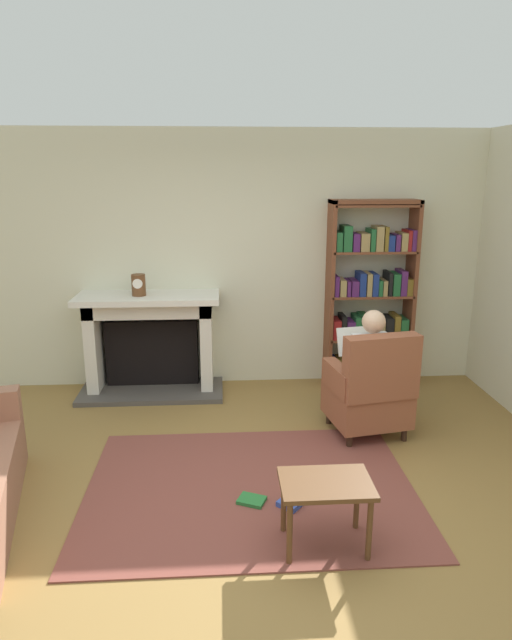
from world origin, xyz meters
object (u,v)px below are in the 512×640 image
object	(u,v)px
bookshelf	(370,298)
armchair_reading	(371,390)
mantel_clock	(139,285)
seated_reader	(366,365)
side_table	(326,492)
fireplace	(151,339)

from	to	relation	value
bookshelf	armchair_reading	size ratio (longest dim) A/B	2.05
bookshelf	mantel_clock	bearing A→B (deg)	-176.79
mantel_clock	armchair_reading	size ratio (longest dim) A/B	0.22
seated_reader	side_table	size ratio (longest dim) A/B	2.04
fireplace	mantel_clock	distance (m)	0.62
fireplace	bookshelf	world-z (taller)	bookshelf
mantel_clock	fireplace	bearing A→B (deg)	51.32
armchair_reading	bookshelf	bearing A→B (deg)	-113.60
fireplace	armchair_reading	bearing A→B (deg)	-30.50
fireplace	seated_reader	distance (m)	2.29
mantel_clock	armchair_reading	world-z (taller)	mantel_clock
mantel_clock	side_table	size ratio (longest dim) A/B	0.39
mantel_clock	seated_reader	bearing A→B (deg)	-25.09
armchair_reading	side_table	xyz separation A→B (m)	(-0.67, -1.47, -0.04)
bookshelf	seated_reader	bearing A→B (deg)	-105.84
armchair_reading	seated_reader	xyz separation A→B (m)	(-0.02, 0.12, 0.20)
fireplace	side_table	xyz separation A→B (m)	(1.36, -2.67, -0.18)
mantel_clock	seated_reader	xyz separation A→B (m)	(2.09, -0.98, -0.54)
armchair_reading	side_table	world-z (taller)	armchair_reading
fireplace	armchair_reading	distance (m)	2.36
armchair_reading	seated_reader	distance (m)	0.23
side_table	fireplace	bearing A→B (deg)	117.06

